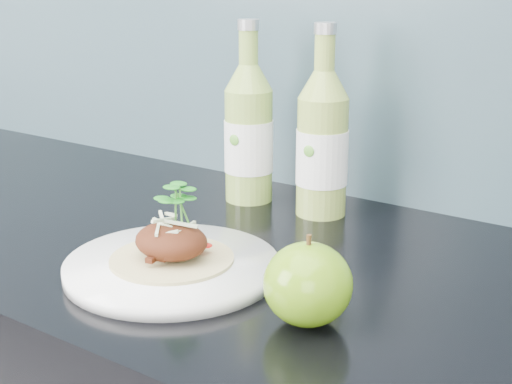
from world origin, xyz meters
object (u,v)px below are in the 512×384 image
(green_apple, at_px, (308,284))
(cider_bottle_left, at_px, (249,134))
(cider_bottle_right, at_px, (322,144))
(dinner_plate, at_px, (172,267))

(green_apple, bearing_deg, cider_bottle_left, 133.65)
(green_apple, relative_size, cider_bottle_right, 0.43)
(cider_bottle_right, bearing_deg, green_apple, -63.89)
(cider_bottle_left, bearing_deg, green_apple, -69.97)
(green_apple, distance_m, cider_bottle_left, 0.42)
(dinner_plate, distance_m, cider_bottle_left, 0.32)
(cider_bottle_left, relative_size, cider_bottle_right, 1.00)
(cider_bottle_right, bearing_deg, dinner_plate, -98.53)
(green_apple, bearing_deg, cider_bottle_right, 117.79)
(dinner_plate, xyz_separation_m, green_apple, (0.20, -0.02, 0.03))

